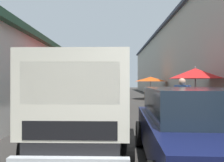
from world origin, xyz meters
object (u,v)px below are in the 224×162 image
(fruit_stall_far_left, at_px, (195,78))
(vendor_by_crates, at_px, (108,97))
(fruit_stall_near_left, at_px, (62,82))
(parked_scooter, at_px, (177,99))
(fruit_stall_mid_lane, at_px, (150,81))
(vendor_in_shade, at_px, (182,100))
(hatchback_car, at_px, (193,128))
(delivery_truck, at_px, (85,107))
(fruit_stall_near_right, at_px, (102,76))

(fruit_stall_far_left, xyz_separation_m, vendor_by_crates, (-1.50, 3.97, -0.75))
(fruit_stall_near_left, relative_size, parked_scooter, 1.39)
(vendor_by_crates, height_order, parked_scooter, vendor_by_crates)
(fruit_stall_mid_lane, distance_m, vendor_in_shade, 12.11)
(fruit_stall_mid_lane, xyz_separation_m, vendor_in_shade, (-12.04, 1.04, -0.66))
(hatchback_car, xyz_separation_m, delivery_truck, (0.65, 2.06, 0.30))
(vendor_by_crates, height_order, vendor_in_shade, vendor_by_crates)
(delivery_truck, relative_size, vendor_by_crates, 2.92)
(fruit_stall_far_left, height_order, delivery_truck, fruit_stall_far_left)
(fruit_stall_far_left, distance_m, vendor_in_shade, 3.30)
(fruit_stall_far_left, relative_size, vendor_in_shade, 1.40)
(fruit_stall_near_left, xyz_separation_m, vendor_in_shade, (-1.57, -4.29, -0.58))
(vendor_by_crates, bearing_deg, delivery_truck, 174.26)
(fruit_stall_near_left, bearing_deg, fruit_stall_far_left, -77.55)
(fruit_stall_near_right, height_order, vendor_by_crates, fruit_stall_near_right)
(vendor_by_crates, xyz_separation_m, parked_scooter, (5.44, -4.33, -0.54))
(fruit_stall_mid_lane, height_order, parked_scooter, fruit_stall_mid_lane)
(parked_scooter, bearing_deg, vendor_by_crates, 141.52)
(fruit_stall_mid_lane, height_order, fruit_stall_far_left, fruit_stall_far_left)
(fruit_stall_mid_lane, bearing_deg, vendor_in_shade, 175.06)
(parked_scooter, bearing_deg, fruit_stall_near_right, 96.76)
(fruit_stall_mid_lane, relative_size, delivery_truck, 0.58)
(fruit_stall_near_right, bearing_deg, delivery_truck, -179.25)
(vendor_by_crates, bearing_deg, parked_scooter, -38.48)
(fruit_stall_near_left, height_order, delivery_truck, fruit_stall_near_left)
(fruit_stall_mid_lane, bearing_deg, delivery_truck, 164.94)
(fruit_stall_far_left, height_order, fruit_stall_near_right, fruit_stall_near_right)
(fruit_stall_far_left, height_order, parked_scooter, fruit_stall_far_left)
(hatchback_car, bearing_deg, parked_scooter, -14.99)
(fruit_stall_near_right, distance_m, hatchback_car, 9.65)
(delivery_truck, relative_size, vendor_in_shade, 2.93)
(vendor_by_crates, bearing_deg, fruit_stall_far_left, -69.29)
(parked_scooter, bearing_deg, delivery_truck, 153.00)
(hatchback_car, bearing_deg, delivery_truck, 72.36)
(fruit_stall_near_left, bearing_deg, fruit_stall_near_right, -15.87)
(fruit_stall_near_left, bearing_deg, vendor_in_shade, -110.09)
(vendor_in_shade, relative_size, parked_scooter, 1.00)
(hatchback_car, xyz_separation_m, parked_scooter, (9.90, -2.65, -0.29))
(fruit_stall_near_right, height_order, parked_scooter, fruit_stall_near_right)
(delivery_truck, bearing_deg, fruit_stall_mid_lane, -15.06)
(fruit_stall_far_left, relative_size, vendor_by_crates, 1.40)
(vendor_by_crates, relative_size, parked_scooter, 1.00)
(hatchback_car, bearing_deg, fruit_stall_mid_lane, -6.93)
(fruit_stall_mid_lane, height_order, vendor_in_shade, fruit_stall_mid_lane)
(vendor_in_shade, bearing_deg, fruit_stall_near_left, 69.91)
(fruit_stall_mid_lane, xyz_separation_m, fruit_stall_near_left, (-10.47, 5.34, -0.09))
(delivery_truck, distance_m, vendor_by_crates, 3.82)
(fruit_stall_far_left, distance_m, fruit_stall_near_right, 5.60)
(fruit_stall_near_left, bearing_deg, vendor_by_crates, -96.99)
(delivery_truck, bearing_deg, vendor_by_crates, -5.74)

